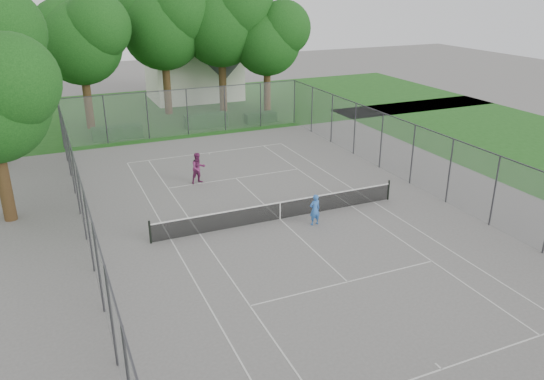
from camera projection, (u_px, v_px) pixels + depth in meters
name	position (u px, v px, depth m)	size (l,w,h in m)	color
ground	(280.00, 219.00, 26.21)	(120.00, 120.00, 0.00)	slate
grass_far	(162.00, 110.00, 48.36)	(60.00, 20.00, 0.00)	#1B4E16
court_markings	(280.00, 219.00, 26.21)	(11.03, 23.83, 0.01)	silver
tennis_net	(280.00, 210.00, 26.03)	(12.87, 0.10, 1.10)	black
perimeter_fence	(280.00, 185.00, 25.55)	(18.08, 34.08, 3.52)	#38383D
tree_far_left	(81.00, 36.00, 39.87)	(7.19, 6.56, 10.33)	#3E2916
tree_far_midleft	(164.00, 21.00, 44.21)	(7.92, 7.24, 11.39)	#3E2916
tree_far_midright	(222.00, 18.00, 45.11)	(8.17, 7.46, 11.75)	#3E2916
tree_far_right	(268.00, 36.00, 45.43)	(6.67, 6.09, 9.59)	#3E2916
hedge_left	(117.00, 132.00, 39.57)	(3.63, 1.09, 0.91)	#164617
hedge_mid	(206.00, 120.00, 42.59)	(3.44, 0.98, 1.08)	#164617
hedge_right	(260.00, 117.00, 44.17)	(2.64, 0.97, 0.79)	#164617
house	(193.00, 55.00, 51.66)	(8.42, 6.53, 10.48)	silver
girl_player	(315.00, 210.00, 25.38)	(0.57, 0.37, 1.56)	#346DC3
woman_player	(198.00, 168.00, 30.61)	(0.89, 0.69, 1.83)	#722657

